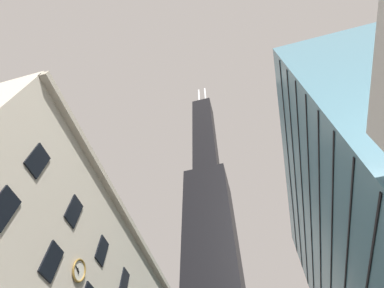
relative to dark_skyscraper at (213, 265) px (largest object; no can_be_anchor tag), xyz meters
name	(u,v)px	position (x,y,z in m)	size (l,w,h in m)	color
dark_skyscraper	(213,265)	(0.00, 0.00, 0.00)	(24.67, 24.67, 195.19)	black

